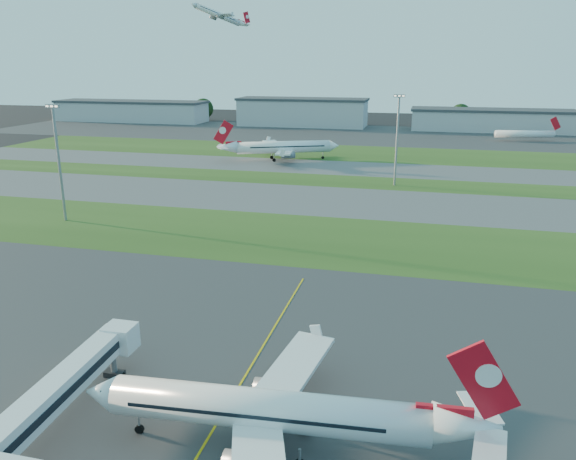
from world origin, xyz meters
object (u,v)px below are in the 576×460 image
(jet_bridge, at_px, (48,398))
(light_mast_centre, at_px, (397,134))
(airliner_parked, at_px, (271,411))
(airliner_taxiing, at_px, (282,147))
(mini_jet_near, at_px, (525,134))
(light_mast_west, at_px, (58,155))

(jet_bridge, bearing_deg, light_mast_centre, 78.62)
(airliner_parked, height_order, airliner_taxiing, airliner_taxiing)
(jet_bridge, distance_m, mini_jet_near, 245.35)
(light_mast_west, bearing_deg, airliner_taxiing, 73.10)
(jet_bridge, relative_size, light_mast_west, 1.04)
(airliner_parked, xyz_separation_m, light_mast_centre, (3.78, 120.13, 10.83))
(mini_jet_near, relative_size, light_mast_west, 1.10)
(jet_bridge, height_order, light_mast_centre, light_mast_centre)
(airliner_parked, bearing_deg, jet_bridge, -175.78)
(airliner_parked, bearing_deg, light_mast_centre, 84.01)
(mini_jet_near, bearing_deg, airliner_parked, -113.94)
(light_mast_west, bearing_deg, airliner_parked, -44.08)
(airliner_parked, distance_m, light_mast_west, 92.81)
(airliner_taxiing, relative_size, light_mast_centre, 1.54)
(mini_jet_near, relative_size, light_mast_centre, 1.10)
(light_mast_west, relative_size, light_mast_centre, 1.00)
(jet_bridge, bearing_deg, light_mast_west, 123.91)
(airliner_taxiing, height_order, mini_jet_near, airliner_taxiing)
(light_mast_west, bearing_deg, light_mast_centre, 38.66)
(airliner_parked, bearing_deg, light_mast_west, 131.73)
(light_mast_west, bearing_deg, jet_bridge, -56.09)
(jet_bridge, height_order, mini_jet_near, mini_jet_near)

